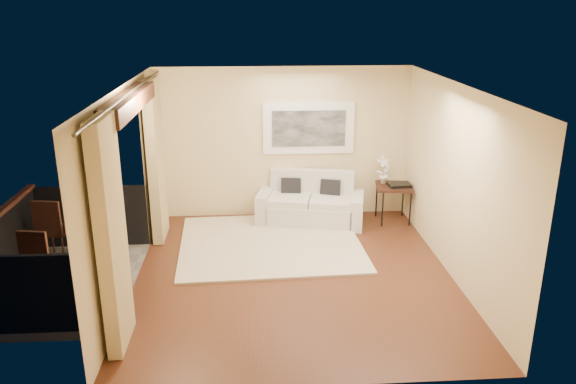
{
  "coord_description": "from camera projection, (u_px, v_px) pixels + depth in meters",
  "views": [
    {
      "loc": [
        -0.58,
        -7.27,
        3.71
      ],
      "look_at": [
        -0.04,
        0.63,
        1.05
      ],
      "focal_mm": 35.0,
      "sensor_mm": 36.0,
      "label": 1
    }
  ],
  "objects": [
    {
      "name": "vase",
      "position": [
        88.0,
        217.0,
        8.02
      ],
      "size": [
        0.04,
        0.04,
        0.18
      ],
      "primitive_type": "cylinder",
      "color": "white",
      "rests_on": "bistro_table"
    },
    {
      "name": "side_table",
      "position": [
        394.0,
        189.0,
        9.91
      ],
      "size": [
        0.69,
        0.69,
        0.67
      ],
      "rotation": [
        0.0,
        0.0,
        -0.14
      ],
      "color": "#321810",
      "rests_on": "floor"
    },
    {
      "name": "glass_a",
      "position": [
        98.0,
        217.0,
        8.1
      ],
      "size": [
        0.06,
        0.06,
        0.12
      ],
      "primitive_type": "cylinder",
      "color": "white",
      "rests_on": "bistro_table"
    },
    {
      "name": "room_shell",
      "position": [
        128.0,
        102.0,
        7.15
      ],
      "size": [
        5.0,
        6.4,
        5.0
      ],
      "color": "white",
      "rests_on": "ground"
    },
    {
      "name": "candle",
      "position": [
        92.0,
        213.0,
        8.32
      ],
      "size": [
        0.06,
        0.06,
        0.07
      ],
      "primitive_type": "cylinder",
      "color": "#F71634",
      "rests_on": "bistro_table"
    },
    {
      "name": "balcony_chair_near",
      "position": [
        32.0,
        261.0,
        7.29
      ],
      "size": [
        0.46,
        0.46,
        0.92
      ],
      "rotation": [
        0.0,
        0.0,
        -0.18
      ],
      "color": "#321810",
      "rests_on": "balcony"
    },
    {
      "name": "glass_b",
      "position": [
        105.0,
        213.0,
        8.23
      ],
      "size": [
        0.06,
        0.06,
        0.12
      ],
      "primitive_type": "cylinder",
      "color": "silver",
      "rests_on": "bistro_table"
    },
    {
      "name": "ice_bucket",
      "position": [
        81.0,
        210.0,
        8.23
      ],
      "size": [
        0.18,
        0.18,
        0.2
      ],
      "primitive_type": "cylinder",
      "color": "white",
      "rests_on": "bistro_table"
    },
    {
      "name": "rug",
      "position": [
        271.0,
        243.0,
        9.11
      ],
      "size": [
        3.0,
        2.64,
        0.04
      ],
      "primitive_type": "cube",
      "rotation": [
        0.0,
        0.0,
        0.04
      ],
      "color": "beige",
      "rests_on": "floor"
    },
    {
      "name": "balcony_chair_far",
      "position": [
        51.0,
        225.0,
        8.37
      ],
      "size": [
        0.49,
        0.5,
        0.99
      ],
      "rotation": [
        0.0,
        0.0,
        2.97
      ],
      "color": "#321810",
      "rests_on": "balcony"
    },
    {
      "name": "orchid",
      "position": [
        384.0,
        170.0,
        9.94
      ],
      "size": [
        0.31,
        0.26,
        0.5
      ],
      "primitive_type": "imported",
      "rotation": [
        0.0,
        0.0,
        0.36
      ],
      "color": "white",
      "rests_on": "side_table"
    },
    {
      "name": "curtains",
      "position": [
        138.0,
        190.0,
        7.53
      ],
      "size": [
        0.16,
        4.8,
        2.64
      ],
      "color": "tan",
      "rests_on": "ground"
    },
    {
      "name": "balcony",
      "position": [
        58.0,
        271.0,
        7.82
      ],
      "size": [
        1.81,
        2.6,
        1.17
      ],
      "color": "#605B56",
      "rests_on": "ground"
    },
    {
      "name": "artwork",
      "position": [
        309.0,
        128.0,
        9.94
      ],
      "size": [
        1.62,
        0.07,
        0.92
      ],
      "color": "white",
      "rests_on": "room_shell"
    },
    {
      "name": "tray",
      "position": [
        399.0,
        185.0,
        9.85
      ],
      "size": [
        0.4,
        0.31,
        0.05
      ],
      "primitive_type": "cube",
      "rotation": [
        0.0,
        0.0,
        0.08
      ],
      "color": "black",
      "rests_on": "side_table"
    },
    {
      "name": "floor",
      "position": [
        294.0,
        275.0,
        8.09
      ],
      "size": [
        5.0,
        5.0,
        0.0
      ],
      "primitive_type": "plane",
      "color": "#532A18",
      "rests_on": "ground"
    },
    {
      "name": "bistro_table",
      "position": [
        90.0,
        224.0,
        8.23
      ],
      "size": [
        0.7,
        0.7,
        0.73
      ],
      "rotation": [
        0.0,
        0.0,
        0.14
      ],
      "color": "#321810",
      "rests_on": "balcony"
    },
    {
      "name": "sofa",
      "position": [
        311.0,
        205.0,
        9.99
      ],
      "size": [
        1.98,
        1.16,
        0.89
      ],
      "rotation": [
        0.0,
        0.0,
        -0.21
      ],
      "color": "silver",
      "rests_on": "floor"
    }
  ]
}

